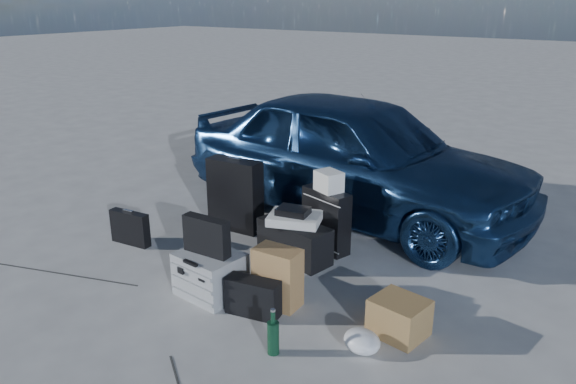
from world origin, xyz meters
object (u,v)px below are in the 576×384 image
object	(u,v)px
green_bottle	(273,332)
briefcase	(130,228)
pelican_case	(210,274)
suitcase_left	(235,195)
car	(354,155)
suitcase_right	(326,220)
cardboard_box	(399,317)
duffel_bag	(295,241)

from	to	relation	value
green_bottle	briefcase	bearing A→B (deg)	163.57
pelican_case	suitcase_left	bearing A→B (deg)	126.27
car	suitcase_right	bearing A→B (deg)	-161.07
suitcase_right	cardboard_box	world-z (taller)	suitcase_right
green_bottle	suitcase_right	bearing A→B (deg)	109.35
car	green_bottle	xyz separation A→B (m)	(0.80, -2.54, -0.49)
suitcase_left	suitcase_right	size ratio (longest dim) A/B	1.25
suitcase_left	suitcase_right	world-z (taller)	suitcase_left
briefcase	duffel_bag	bearing A→B (deg)	16.60
suitcase_left	cardboard_box	xyz separation A→B (m)	(2.13, -0.81, -0.23)
car	pelican_case	xyz separation A→B (m)	(-0.06, -2.19, -0.47)
briefcase	suitcase_right	size ratio (longest dim) A/B	0.72
suitcase_left	briefcase	bearing A→B (deg)	-128.45
pelican_case	suitcase_left	distance (m)	1.34
pelican_case	cardboard_box	size ratio (longest dim) A/B	1.35
green_bottle	pelican_case	bearing A→B (deg)	157.99
suitcase_left	green_bottle	world-z (taller)	suitcase_left
suitcase_left	green_bottle	xyz separation A→B (m)	(1.55, -1.48, -0.20)
duffel_bag	green_bottle	size ratio (longest dim) A/B	2.14
pelican_case	car	bearing A→B (deg)	93.37
car	suitcase_left	bearing A→B (deg)	149.29
suitcase_right	duffel_bag	distance (m)	0.37
suitcase_left	duffel_bag	xyz separation A→B (m)	(0.87, -0.24, -0.19)
suitcase_right	duffel_bag	bearing A→B (deg)	-94.38
duffel_bag	cardboard_box	distance (m)	1.38
car	duffel_bag	distance (m)	1.38
pelican_case	duffel_bag	bearing A→B (deg)	83.36
briefcase	duffel_bag	xyz separation A→B (m)	(1.45, 0.62, 0.01)
briefcase	suitcase_right	world-z (taller)	suitcase_right
pelican_case	suitcase_right	bearing A→B (deg)	81.00
cardboard_box	briefcase	bearing A→B (deg)	-179.04
suitcase_right	green_bottle	size ratio (longest dim) A/B	1.83
suitcase_right	green_bottle	world-z (taller)	suitcase_right
briefcase	suitcase_left	size ratio (longest dim) A/B	0.57
pelican_case	briefcase	bearing A→B (deg)	172.57
cardboard_box	suitcase_right	bearing A→B (deg)	141.46
green_bottle	suitcase_left	bearing A→B (deg)	136.28
pelican_case	duffel_bag	world-z (taller)	pelican_case
suitcase_left	duffel_bag	bearing A→B (deg)	-19.59
briefcase	cardboard_box	distance (m)	2.71
pelican_case	green_bottle	bearing A→B (deg)	-17.00
cardboard_box	car	bearing A→B (deg)	126.49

